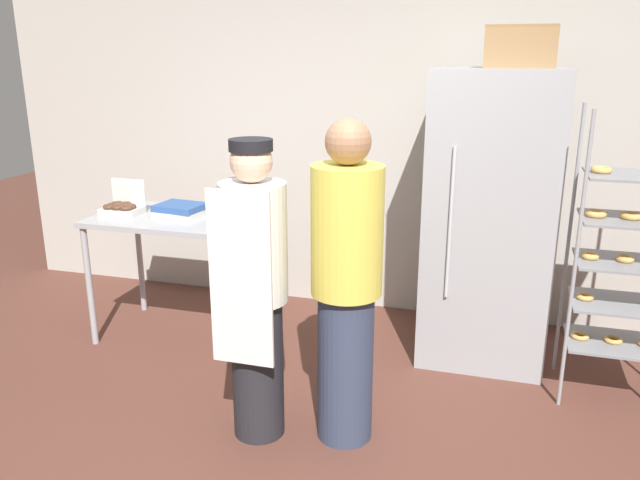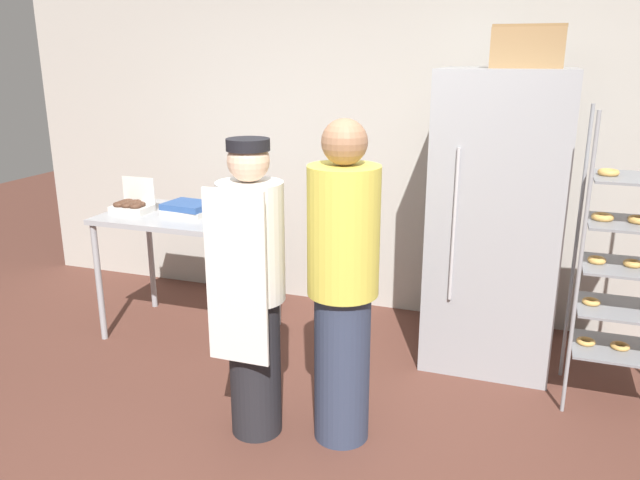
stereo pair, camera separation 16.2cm
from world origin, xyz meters
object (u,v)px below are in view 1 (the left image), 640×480
(refrigerator, at_px, (489,219))
(donut_box, at_px, (122,208))
(blender_pitcher, at_px, (237,200))
(person_customer, at_px, (346,285))
(cardboard_storage_box, at_px, (520,47))
(person_baker, at_px, (255,289))
(baking_rack, at_px, (625,260))
(binder_stack, at_px, (180,210))

(refrigerator, xyz_separation_m, donut_box, (-2.49, -0.38, -0.00))
(donut_box, relative_size, blender_pitcher, 0.97)
(blender_pitcher, bearing_deg, person_customer, -43.77)
(cardboard_storage_box, bearing_deg, person_baker, -132.14)
(baking_rack, distance_m, person_baker, 2.11)
(binder_stack, bearing_deg, blender_pitcher, 9.01)
(baking_rack, relative_size, donut_box, 6.38)
(refrigerator, height_order, person_baker, refrigerator)
(donut_box, xyz_separation_m, person_customer, (1.84, -0.83, -0.08))
(binder_stack, height_order, person_baker, person_baker)
(baking_rack, distance_m, blender_pitcher, 2.45)
(baking_rack, height_order, cardboard_storage_box, cardboard_storage_box)
(cardboard_storage_box, bearing_deg, person_customer, -121.53)
(refrigerator, xyz_separation_m, blender_pitcher, (-1.67, -0.23, 0.07))
(person_baker, relative_size, person_customer, 0.94)
(baking_rack, xyz_separation_m, donut_box, (-3.26, -0.04, 0.10))
(donut_box, height_order, cardboard_storage_box, cardboard_storage_box)
(refrigerator, relative_size, binder_stack, 5.69)
(cardboard_storage_box, bearing_deg, binder_stack, -171.87)
(baking_rack, height_order, binder_stack, baking_rack)
(binder_stack, xyz_separation_m, cardboard_storage_box, (2.17, 0.31, 1.08))
(person_baker, height_order, person_customer, person_customer)
(donut_box, bearing_deg, person_customer, -24.40)
(blender_pitcher, height_order, person_customer, person_customer)
(person_baker, bearing_deg, binder_stack, 133.57)
(binder_stack, bearing_deg, person_customer, -32.70)
(person_customer, bearing_deg, cardboard_storage_box, 58.47)
(baking_rack, bearing_deg, cardboard_storage_box, 152.32)
(refrigerator, bearing_deg, person_customer, -118.33)
(person_baker, bearing_deg, blender_pitcher, 117.64)
(baking_rack, xyz_separation_m, binder_stack, (-2.84, 0.04, 0.09))
(person_baker, bearing_deg, donut_box, 145.82)
(refrigerator, distance_m, person_baker, 1.72)
(binder_stack, relative_size, person_customer, 0.20)
(refrigerator, relative_size, person_customer, 1.12)
(donut_box, distance_m, binder_stack, 0.42)
(refrigerator, xyz_separation_m, cardboard_storage_box, (0.10, 0.01, 1.07))
(cardboard_storage_box, height_order, person_customer, cardboard_storage_box)
(baking_rack, height_order, blender_pitcher, baking_rack)
(refrigerator, xyz_separation_m, baking_rack, (0.77, -0.34, -0.10))
(binder_stack, bearing_deg, cardboard_storage_box, 8.13)
(binder_stack, xyz_separation_m, person_customer, (1.42, -0.91, -0.07))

